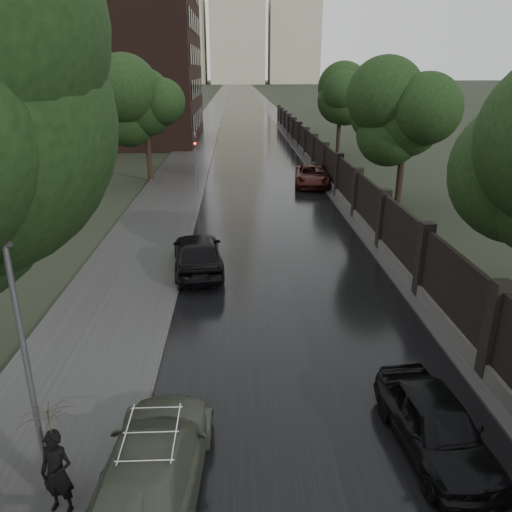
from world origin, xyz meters
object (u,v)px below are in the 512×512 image
object	(u,v)px
tree_left_far	(145,105)
car_right_near	(436,425)
pedestrian_umbrella	(50,431)
tree_right_b	(406,120)
traffic_light	(196,159)
tree_right_c	(340,101)
hatchback_left	(198,253)
volga_sedan	(154,463)
lamp_post	(29,375)
car_right_far	(312,176)

from	to	relation	value
tree_left_far	car_right_near	size ratio (longest dim) A/B	1.95
car_right_near	pedestrian_umbrella	world-z (taller)	pedestrian_umbrella
tree_right_b	traffic_light	distance (m)	12.44
tree_right_c	pedestrian_umbrella	bearing A→B (deg)	-107.80
tree_right_b	tree_right_c	bearing A→B (deg)	90.00
hatchback_left	volga_sedan	bearing A→B (deg)	83.31
tree_right_b	traffic_light	xyz separation A→B (m)	(-11.80, 2.99, -2.55)
volga_sedan	hatchback_left	size ratio (longest dim) A/B	0.99
volga_sedan	car_right_near	size ratio (longest dim) A/B	1.21
tree_right_b	lamp_post	distance (m)	24.33
tree_right_b	lamp_post	bearing A→B (deg)	-122.18
volga_sedan	car_right_near	world-z (taller)	volga_sedan
hatchback_left	car_right_far	size ratio (longest dim) A/B	0.92
traffic_light	tree_left_far	bearing A→B (deg)	126.47
tree_left_far	traffic_light	distance (m)	6.84
tree_right_c	car_right_near	bearing A→B (deg)	-98.02
tree_left_far	traffic_light	world-z (taller)	tree_left_far
lamp_post	car_right_far	bearing A→B (deg)	71.66
tree_left_far	traffic_light	bearing A→B (deg)	-53.53
tree_left_far	lamp_post	xyz separation A→B (m)	(2.60, -28.50, -2.57)
traffic_light	car_right_near	xyz separation A→B (m)	(6.51, -22.57, -1.75)
hatchback_left	pedestrian_umbrella	distance (m)	11.73
tree_left_far	volga_sedan	xyz separation A→B (m)	(4.55, -28.45, -4.58)
car_right_far	pedestrian_umbrella	bearing A→B (deg)	-100.73
car_right_far	pedestrian_umbrella	size ratio (longest dim) A/B	1.94
traffic_light	hatchback_left	world-z (taller)	traffic_light
traffic_light	hatchback_left	xyz separation A→B (m)	(0.91, -12.38, -1.61)
tree_right_c	pedestrian_umbrella	xyz separation A→B (m)	(-12.51, -38.95, -3.07)
tree_right_c	lamp_post	distance (m)	40.67
tree_left_far	car_right_near	world-z (taller)	tree_left_far
tree_left_far	tree_right_b	distance (m)	17.45
volga_sedan	hatchback_left	xyz separation A→B (m)	(0.06, 11.07, 0.13)
tree_left_far	traffic_light	size ratio (longest dim) A/B	1.85
traffic_light	volga_sedan	world-z (taller)	traffic_light
hatchback_left	pedestrian_umbrella	xyz separation A→B (m)	(-1.62, -11.57, 1.09)
car_right_near	tree_left_far	bearing A→B (deg)	104.99
traffic_light	pedestrian_umbrella	size ratio (longest dim) A/B	1.55
tree_right_c	car_right_far	bearing A→B (deg)	-108.93
tree_right_b	volga_sedan	xyz separation A→B (m)	(-10.95, -20.45, -4.29)
pedestrian_umbrella	tree_right_b	bearing A→B (deg)	73.22
car_right_far	pedestrian_umbrella	xyz separation A→B (m)	(-8.41, -27.00, 1.18)
tree_left_far	lamp_post	distance (m)	28.73
traffic_light	pedestrian_umbrella	xyz separation A→B (m)	(-0.71, -23.95, -0.52)
tree_right_b	car_right_near	size ratio (longest dim) A/B	1.85
lamp_post	hatchback_left	distance (m)	11.45
tree_right_b	hatchback_left	bearing A→B (deg)	-139.24
tree_right_b	hatchback_left	size ratio (longest dim) A/B	1.51
tree_right_b	pedestrian_umbrella	world-z (taller)	tree_right_b
volga_sedan	car_right_far	size ratio (longest dim) A/B	0.91
volga_sedan	traffic_light	bearing A→B (deg)	-83.83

